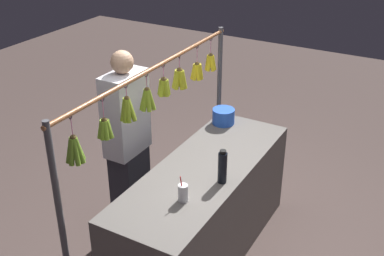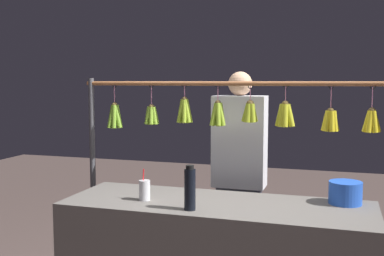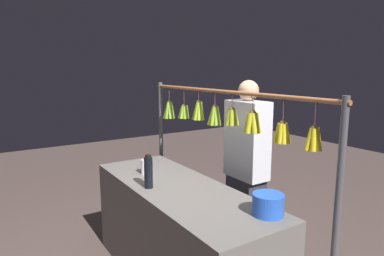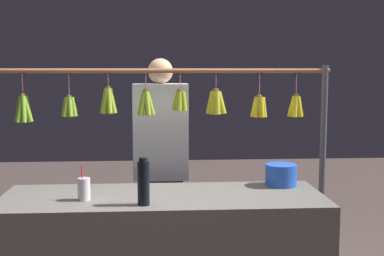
{
  "view_description": "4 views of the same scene",
  "coord_description": "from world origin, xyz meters",
  "px_view_note": "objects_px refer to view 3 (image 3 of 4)",
  "views": [
    {
      "loc": [
        2.9,
        1.54,
        2.89
      ],
      "look_at": [
        0.19,
        0.0,
        1.29
      ],
      "focal_mm": 45.69,
      "sensor_mm": 36.0,
      "label": 1
    },
    {
      "loc": [
        -0.74,
        2.88,
        1.63
      ],
      "look_at": [
        0.17,
        0.0,
        1.33
      ],
      "focal_mm": 44.51,
      "sensor_mm": 36.0,
      "label": 2
    },
    {
      "loc": [
        -2.27,
        1.34,
        1.8
      ],
      "look_at": [
        -0.19,
        0.0,
        1.37
      ],
      "focal_mm": 31.84,
      "sensor_mm": 36.0,
      "label": 3
    },
    {
      "loc": [
        0.02,
        3.04,
        1.62
      ],
      "look_at": [
        -0.18,
        0.0,
        1.27
      ],
      "focal_mm": 47.61,
      "sensor_mm": 36.0,
      "label": 4
    }
  ],
  "objects_px": {
    "vendor_person": "(246,174)",
    "water_bottle": "(148,172)",
    "blue_bucket": "(268,204)",
    "drink_cup": "(145,167)"
  },
  "relations": [
    {
      "from": "drink_cup",
      "to": "vendor_person",
      "type": "xyz_separation_m",
      "value": [
        -0.45,
        -0.81,
        -0.08
      ]
    },
    {
      "from": "water_bottle",
      "to": "blue_bucket",
      "type": "bearing_deg",
      "value": -154.3
    },
    {
      "from": "water_bottle",
      "to": "drink_cup",
      "type": "height_order",
      "value": "water_bottle"
    },
    {
      "from": "vendor_person",
      "to": "water_bottle",
      "type": "bearing_deg",
      "value": 83.8
    },
    {
      "from": "drink_cup",
      "to": "vendor_person",
      "type": "bearing_deg",
      "value": -119.16
    },
    {
      "from": "blue_bucket",
      "to": "vendor_person",
      "type": "distance_m",
      "value": 0.95
    },
    {
      "from": "blue_bucket",
      "to": "vendor_person",
      "type": "height_order",
      "value": "vendor_person"
    },
    {
      "from": "water_bottle",
      "to": "vendor_person",
      "type": "height_order",
      "value": "vendor_person"
    },
    {
      "from": "water_bottle",
      "to": "vendor_person",
      "type": "distance_m",
      "value": 0.96
    },
    {
      "from": "drink_cup",
      "to": "vendor_person",
      "type": "relative_size",
      "value": 0.12
    }
  ]
}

